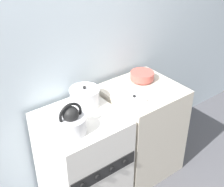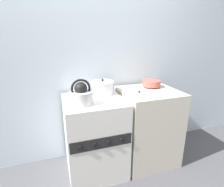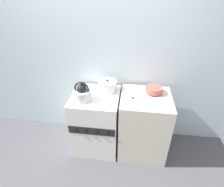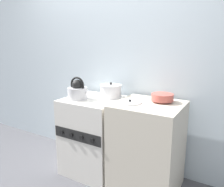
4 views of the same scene
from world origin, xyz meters
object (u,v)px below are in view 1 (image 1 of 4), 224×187
object	(u,v)px
cooking_pot	(85,97)
enamel_bowl	(142,76)
stove	(83,160)
kettle	(72,122)
loose_pot_lid	(134,98)

from	to	relation	value
cooking_pot	enamel_bowl	bearing A→B (deg)	-2.40
stove	enamel_bowl	size ratio (longest dim) A/B	4.03
kettle	cooking_pot	bearing A→B (deg)	42.22
stove	cooking_pot	size ratio (longest dim) A/B	3.53
enamel_bowl	loose_pot_lid	bearing A→B (deg)	-143.75
kettle	enamel_bowl	distance (m)	0.88
cooking_pot	stove	bearing A→B (deg)	-135.14
stove	loose_pot_lid	bearing A→B (deg)	-9.12
enamel_bowl	loose_pot_lid	distance (m)	0.32
cooking_pot	loose_pot_lid	bearing A→B (deg)	-31.99
stove	cooking_pot	xyz separation A→B (m)	(0.14, 0.13, 0.50)
kettle	loose_pot_lid	distance (m)	0.61
kettle	loose_pot_lid	xyz separation A→B (m)	(0.60, 0.03, -0.05)
cooking_pot	loose_pot_lid	xyz separation A→B (m)	(0.34, -0.21, -0.03)
stove	enamel_bowl	world-z (taller)	enamel_bowl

